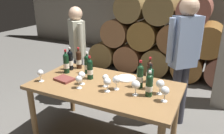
{
  "coord_description": "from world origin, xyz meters",
  "views": [
    {
      "loc": [
        1.08,
        -2.03,
        1.83
      ],
      "look_at": [
        0.0,
        0.2,
        0.91
      ],
      "focal_mm": 35.28,
      "sensor_mm": 36.0,
      "label": 1
    }
  ],
  "objects_px": {
    "wine_bottle_4": "(66,63)",
    "wine_glass_0": "(136,85)",
    "wine_bottle_3": "(70,60)",
    "wine_bottle_8": "(149,71)",
    "wine_glass_1": "(40,73)",
    "wine_bottle_2": "(140,76)",
    "taster_seated_left": "(77,47)",
    "wine_bottle_5": "(87,64)",
    "wine_glass_8": "(116,80)",
    "wine_bottle_7": "(149,85)",
    "wine_glass_7": "(160,84)",
    "wine_bottle_0": "(79,59)",
    "wine_glass_3": "(105,78)",
    "sommelier_presenting": "(184,52)",
    "wine_glass_2": "(107,82)",
    "serving_plate": "(126,78)",
    "dining_table": "(104,92)",
    "wine_bottle_6": "(90,69)",
    "tasting_notebook": "(64,79)",
    "wine_glass_5": "(79,79)",
    "wine_bottle_1": "(150,78)",
    "wine_glass_6": "(82,75)",
    "wine_glass_4": "(165,91)"
  },
  "relations": [
    {
      "from": "wine_bottle_4",
      "to": "wine_glass_1",
      "type": "xyz_separation_m",
      "value": [
        -0.11,
        -0.35,
        -0.03
      ]
    },
    {
      "from": "wine_bottle_3",
      "to": "wine_bottle_8",
      "type": "distance_m",
      "value": 1.07
    },
    {
      "from": "wine_bottle_8",
      "to": "wine_glass_6",
      "type": "height_order",
      "value": "wine_bottle_8"
    },
    {
      "from": "wine_glass_4",
      "to": "wine_glass_6",
      "type": "bearing_deg",
      "value": -179.11
    },
    {
      "from": "wine_glass_6",
      "to": "wine_bottle_4",
      "type": "bearing_deg",
      "value": 150.62
    },
    {
      "from": "wine_bottle_6",
      "to": "wine_glass_2",
      "type": "xyz_separation_m",
      "value": [
        0.34,
        -0.21,
        -0.02
      ]
    },
    {
      "from": "wine_glass_5",
      "to": "wine_glass_6",
      "type": "height_order",
      "value": "wine_glass_6"
    },
    {
      "from": "dining_table",
      "to": "wine_glass_5",
      "type": "xyz_separation_m",
      "value": [
        -0.21,
        -0.2,
        0.2
      ]
    },
    {
      "from": "wine_bottle_3",
      "to": "wine_glass_5",
      "type": "distance_m",
      "value": 0.61
    },
    {
      "from": "wine_bottle_6",
      "to": "wine_bottle_7",
      "type": "bearing_deg",
      "value": -8.72
    },
    {
      "from": "wine_bottle_2",
      "to": "wine_bottle_7",
      "type": "relative_size",
      "value": 1.14
    },
    {
      "from": "wine_bottle_3",
      "to": "wine_bottle_6",
      "type": "xyz_separation_m",
      "value": [
        0.4,
        -0.15,
        -0.01
      ]
    },
    {
      "from": "wine_glass_6",
      "to": "wine_glass_8",
      "type": "height_order",
      "value": "wine_glass_8"
    },
    {
      "from": "wine_bottle_0",
      "to": "wine_bottle_5",
      "type": "distance_m",
      "value": 0.23
    },
    {
      "from": "wine_glass_2",
      "to": "wine_glass_7",
      "type": "relative_size",
      "value": 0.97
    },
    {
      "from": "taster_seated_left",
      "to": "wine_glass_8",
      "type": "bearing_deg",
      "value": -36.76
    },
    {
      "from": "wine_bottle_0",
      "to": "wine_glass_8",
      "type": "distance_m",
      "value": 0.82
    },
    {
      "from": "wine_bottle_5",
      "to": "wine_glass_8",
      "type": "bearing_deg",
      "value": -26.25
    },
    {
      "from": "wine_glass_3",
      "to": "serving_plate",
      "type": "bearing_deg",
      "value": 67.61
    },
    {
      "from": "wine_bottle_0",
      "to": "wine_glass_2",
      "type": "relative_size",
      "value": 1.89
    },
    {
      "from": "wine_bottle_6",
      "to": "wine_glass_8",
      "type": "height_order",
      "value": "wine_bottle_6"
    },
    {
      "from": "tasting_notebook",
      "to": "wine_glass_7",
      "type": "bearing_deg",
      "value": 18.41
    },
    {
      "from": "wine_glass_4",
      "to": "tasting_notebook",
      "type": "distance_m",
      "value": 1.21
    },
    {
      "from": "wine_glass_1",
      "to": "wine_glass_5",
      "type": "relative_size",
      "value": 0.99
    },
    {
      "from": "serving_plate",
      "to": "sommelier_presenting",
      "type": "relative_size",
      "value": 0.14
    },
    {
      "from": "wine_glass_3",
      "to": "serving_plate",
      "type": "relative_size",
      "value": 0.61
    },
    {
      "from": "wine_bottle_2",
      "to": "tasting_notebook",
      "type": "bearing_deg",
      "value": -166.46
    },
    {
      "from": "wine_bottle_8",
      "to": "wine_bottle_0",
      "type": "bearing_deg",
      "value": 178.61
    },
    {
      "from": "wine_bottle_8",
      "to": "wine_glass_8",
      "type": "relative_size",
      "value": 1.9
    },
    {
      "from": "wine_glass_7",
      "to": "serving_plate",
      "type": "xyz_separation_m",
      "value": [
        -0.47,
        0.22,
        -0.11
      ]
    },
    {
      "from": "serving_plate",
      "to": "wine_glass_0",
      "type": "bearing_deg",
      "value": -54.6
    },
    {
      "from": "wine_bottle_1",
      "to": "wine_bottle_6",
      "type": "xyz_separation_m",
      "value": [
        -0.73,
        -0.04,
        -0.0
      ]
    },
    {
      "from": "wine_bottle_6",
      "to": "wine_glass_1",
      "type": "bearing_deg",
      "value": -146.53
    },
    {
      "from": "wine_bottle_0",
      "to": "wine_glass_8",
      "type": "bearing_deg",
      "value": -26.75
    },
    {
      "from": "dining_table",
      "to": "sommelier_presenting",
      "type": "bearing_deg",
      "value": 45.55
    },
    {
      "from": "wine_bottle_2",
      "to": "wine_bottle_6",
      "type": "distance_m",
      "value": 0.62
    },
    {
      "from": "wine_glass_7",
      "to": "sommelier_presenting",
      "type": "relative_size",
      "value": 0.09
    },
    {
      "from": "dining_table",
      "to": "wine_bottle_5",
      "type": "distance_m",
      "value": 0.47
    },
    {
      "from": "dining_table",
      "to": "wine_bottle_6",
      "type": "bearing_deg",
      "value": 161.6
    },
    {
      "from": "wine_bottle_1",
      "to": "wine_glass_2",
      "type": "bearing_deg",
      "value": -147.19
    },
    {
      "from": "wine_bottle_8",
      "to": "sommelier_presenting",
      "type": "height_order",
      "value": "sommelier_presenting"
    },
    {
      "from": "wine_glass_1",
      "to": "wine_bottle_8",
      "type": "bearing_deg",
      "value": 25.07
    },
    {
      "from": "wine_glass_3",
      "to": "sommelier_presenting",
      "type": "relative_size",
      "value": 0.09
    },
    {
      "from": "wine_glass_2",
      "to": "wine_bottle_8",
      "type": "bearing_deg",
      "value": 52.96
    },
    {
      "from": "wine_bottle_7",
      "to": "wine_glass_2",
      "type": "height_order",
      "value": "wine_bottle_7"
    },
    {
      "from": "wine_bottle_4",
      "to": "wine_glass_0",
      "type": "relative_size",
      "value": 1.91
    },
    {
      "from": "taster_seated_left",
      "to": "wine_glass_0",
      "type": "bearing_deg",
      "value": -32.51
    },
    {
      "from": "wine_bottle_2",
      "to": "taster_seated_left",
      "type": "height_order",
      "value": "taster_seated_left"
    },
    {
      "from": "wine_bottle_7",
      "to": "wine_glass_7",
      "type": "relative_size",
      "value": 1.72
    },
    {
      "from": "wine_glass_0",
      "to": "wine_glass_7",
      "type": "height_order",
      "value": "wine_glass_0"
    }
  ]
}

